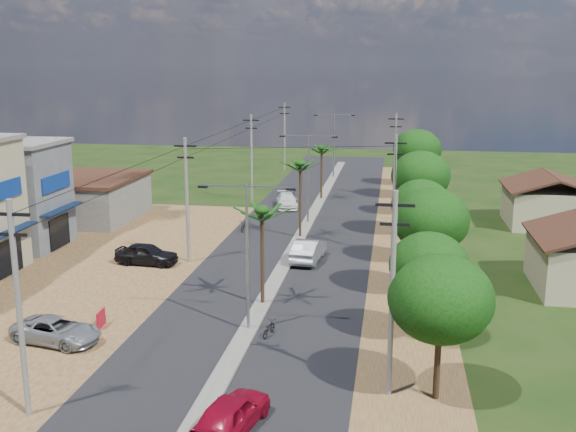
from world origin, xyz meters
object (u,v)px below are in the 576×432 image
(car_red_near, at_px, (232,414))
(car_silver_mid, at_px, (308,250))
(roadside_sign, at_px, (101,319))
(car_white_far, at_px, (287,201))
(car_parked_dark, at_px, (147,254))
(moto_rider_east, at_px, (269,329))
(car_parked_silver, at_px, (57,331))

(car_red_near, bearing_deg, car_silver_mid, -76.58)
(car_red_near, distance_m, car_silver_mid, 23.44)
(car_silver_mid, distance_m, roadside_sign, 17.13)
(car_silver_mid, height_order, car_white_far, car_silver_mid)
(car_white_far, bearing_deg, car_parked_dark, -120.50)
(car_silver_mid, bearing_deg, car_white_far, -70.94)
(car_silver_mid, height_order, moto_rider_east, car_silver_mid)
(car_parked_silver, height_order, roadside_sign, car_parked_silver)
(car_silver_mid, xyz_separation_m, moto_rider_east, (-0.30, -13.99, -0.41))
(car_red_near, relative_size, roadside_sign, 3.65)
(car_white_far, xyz_separation_m, roadside_sign, (-5.05, -32.26, -0.20))
(car_red_near, xyz_separation_m, roadside_sign, (-9.50, 9.19, -0.25))
(car_red_near, xyz_separation_m, moto_rider_east, (-0.30, 9.46, -0.34))
(car_white_far, xyz_separation_m, car_parked_silver, (-6.41, -34.56, -0.04))
(car_white_far, relative_size, car_parked_silver, 1.01)
(car_parked_dark, bearing_deg, car_parked_silver, -173.85)
(car_silver_mid, distance_m, car_parked_dark, 11.56)
(car_red_near, height_order, roadside_sign, car_red_near)
(car_white_far, height_order, roadside_sign, car_white_far)
(roadside_sign, bearing_deg, car_white_far, 76.68)
(car_silver_mid, height_order, car_parked_dark, car_silver_mid)
(car_parked_silver, height_order, moto_rider_east, car_parked_silver)
(moto_rider_east, bearing_deg, car_parked_dark, -35.00)
(car_parked_dark, bearing_deg, car_white_far, -13.69)
(car_red_near, relative_size, car_parked_dark, 0.97)
(roadside_sign, bearing_deg, car_parked_dark, 94.16)
(car_silver_mid, relative_size, car_parked_silver, 1.05)
(car_parked_silver, bearing_deg, car_white_far, 0.83)
(car_white_far, relative_size, car_parked_dark, 1.06)
(car_red_near, bearing_deg, car_white_far, -70.45)
(car_red_near, xyz_separation_m, car_parked_silver, (-10.86, 6.89, -0.09))
(car_white_far, bearing_deg, car_parked_silver, -112.78)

